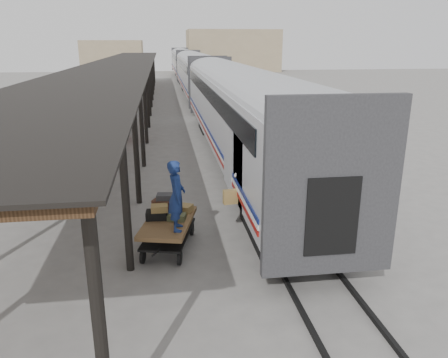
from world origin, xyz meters
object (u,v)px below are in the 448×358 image
luggage_tug (112,130)px  pedestrian (113,118)px  porter (177,196)px  baggage_cart (168,227)px

luggage_tug → pedestrian: (-0.28, 3.01, 0.19)m
porter → baggage_cart: bearing=25.0°
baggage_cart → porter: size_ratio=1.37×
baggage_cart → porter: bearing=-55.3°
luggage_tug → pedestrian: bearing=101.3°
luggage_tug → pedestrian: pedestrian is taller
baggage_cart → pedestrian: 18.11m
baggage_cart → pedestrian: bearing=114.3°
luggage_tug → baggage_cart: bearing=-72.3°
luggage_tug → porter: size_ratio=0.92×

